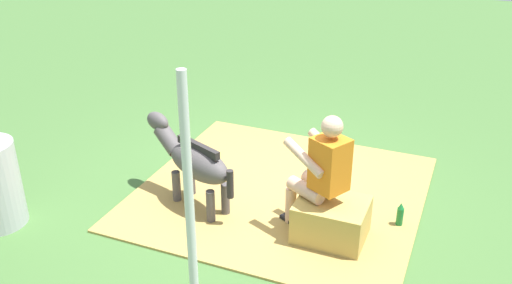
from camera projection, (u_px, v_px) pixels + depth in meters
name	position (u px, v px, depth m)	size (l,w,h in m)	color
ground_plane	(254.00, 196.00, 6.25)	(24.00, 24.00, 0.00)	#426B33
hay_patch	(281.00, 192.00, 6.31)	(3.03, 2.91, 0.02)	#AD8C47
hay_bale	(331.00, 221.00, 5.44)	(0.67, 0.55, 0.41)	tan
person_seated	(321.00, 170.00, 5.32)	(0.72, 0.60, 1.29)	#D8AD8C
pony_standing	(194.00, 161.00, 5.85)	(1.27, 0.71, 0.90)	#4C4747
soda_bottle	(400.00, 215.00, 5.66)	(0.07, 0.07, 0.27)	#197233
tent_pole_left	(192.00, 241.00, 3.58)	(0.06, 0.06, 2.28)	silver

